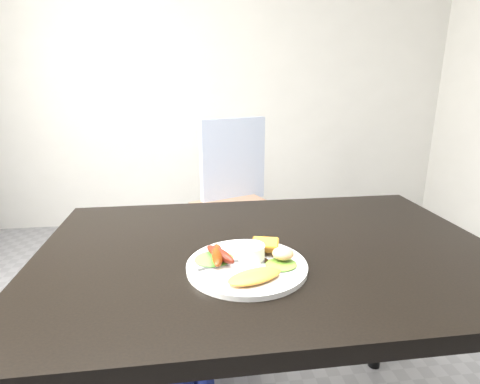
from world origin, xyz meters
TOP-DOWN VIEW (x-y plane):
  - room_back_panel at (0.00, 2.25)m, footprint 4.00×0.04m
  - dining_table at (0.00, 0.00)m, footprint 1.20×0.80m
  - dining_chair at (0.06, 1.15)m, footprint 0.56×0.56m
  - person at (-0.37, 0.45)m, footprint 0.56×0.40m
  - plate at (-0.08, -0.11)m, footprint 0.28×0.28m
  - lettuce_left at (-0.15, -0.08)m, footprint 0.11×0.11m
  - lettuce_right at (0.00, -0.13)m, footprint 0.09×0.09m
  - omelette at (-0.07, -0.19)m, footprint 0.14×0.10m
  - sausage_a at (-0.14, -0.10)m, footprint 0.03×0.11m
  - sausage_b at (-0.14, -0.09)m, footprint 0.08×0.11m
  - ramekin at (-0.06, -0.09)m, footprint 0.08×0.08m
  - toast_a at (-0.04, -0.03)m, footprint 0.08×0.08m
  - toast_b at (-0.02, -0.05)m, footprint 0.08×0.08m
  - potato_salad at (0.01, -0.12)m, footprint 0.06×0.06m
  - fork at (-0.12, -0.11)m, footprint 0.14×0.06m

SIDE VIEW (x-z plane):
  - dining_chair at x=0.06m, z-range 0.42..0.48m
  - dining_table at x=0.00m, z-range 0.71..0.75m
  - person at x=-0.37m, z-range 0.00..1.46m
  - plate at x=-0.08m, z-range 0.75..0.76m
  - fork at x=-0.12m, z-range 0.76..0.77m
  - lettuce_right at x=0.00m, z-range 0.76..0.77m
  - lettuce_left at x=-0.15m, z-range 0.76..0.77m
  - toast_a at x=-0.04m, z-range 0.76..0.77m
  - omelette at x=-0.07m, z-range 0.76..0.78m
  - ramekin at x=-0.06m, z-range 0.76..0.80m
  - toast_b at x=-0.02m, z-range 0.78..0.79m
  - sausage_a at x=-0.14m, z-range 0.77..0.80m
  - sausage_b at x=-0.14m, z-range 0.77..0.80m
  - potato_salad at x=0.01m, z-range 0.77..0.80m
  - room_back_panel at x=0.00m, z-range 0.00..2.70m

